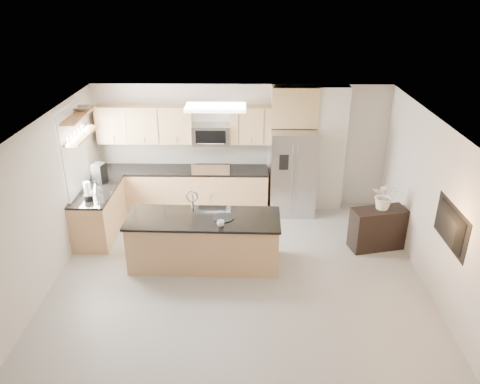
{
  "coord_description": "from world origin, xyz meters",
  "views": [
    {
      "loc": [
        0.13,
        -5.98,
        4.53
      ],
      "look_at": [
        0.01,
        1.3,
        1.16
      ],
      "focal_mm": 35.0,
      "sensor_mm": 36.0,
      "label": 1
    }
  ],
  "objects_px": {
    "television": "(445,226)",
    "bowl": "(81,108)",
    "refrigerator": "(293,172)",
    "blender": "(88,192)",
    "coffee_maker": "(99,174)",
    "cup": "(221,223)",
    "kettle": "(96,188)",
    "credenza": "(378,228)",
    "range": "(212,189)",
    "microwave": "(211,134)",
    "flower_vase": "(386,189)",
    "platter": "(223,218)",
    "island": "(204,240)"
  },
  "relations": [
    {
      "from": "bowl",
      "to": "television",
      "type": "bearing_deg",
      "value": -22.58
    },
    {
      "from": "refrigerator",
      "to": "cup",
      "type": "bearing_deg",
      "value": -120.58
    },
    {
      "from": "blender",
      "to": "flower_vase",
      "type": "xyz_separation_m",
      "value": [
        5.23,
        0.05,
        0.08
      ]
    },
    {
      "from": "microwave",
      "to": "bowl",
      "type": "xyz_separation_m",
      "value": [
        -2.25,
        -0.85,
        0.76
      ]
    },
    {
      "from": "blender",
      "to": "kettle",
      "type": "distance_m",
      "value": 0.3
    },
    {
      "from": "microwave",
      "to": "bowl",
      "type": "bearing_deg",
      "value": -159.31
    },
    {
      "from": "credenza",
      "to": "cup",
      "type": "distance_m",
      "value": 2.97
    },
    {
      "from": "kettle",
      "to": "coffee_maker",
      "type": "height_order",
      "value": "coffee_maker"
    },
    {
      "from": "range",
      "to": "credenza",
      "type": "xyz_separation_m",
      "value": [
        3.1,
        -1.48,
        -0.09
      ]
    },
    {
      "from": "credenza",
      "to": "blender",
      "type": "height_order",
      "value": "blender"
    },
    {
      "from": "credenza",
      "to": "cup",
      "type": "height_order",
      "value": "cup"
    },
    {
      "from": "coffee_maker",
      "to": "flower_vase",
      "type": "distance_m",
      "value": 5.3
    },
    {
      "from": "range",
      "to": "flower_vase",
      "type": "distance_m",
      "value": 3.54
    },
    {
      "from": "cup",
      "to": "coffee_maker",
      "type": "bearing_deg",
      "value": 145.84
    },
    {
      "from": "island",
      "to": "platter",
      "type": "height_order",
      "value": "island"
    },
    {
      "from": "cup",
      "to": "blender",
      "type": "distance_m",
      "value": 2.53
    },
    {
      "from": "bowl",
      "to": "island",
      "type": "bearing_deg",
      "value": -30.38
    },
    {
      "from": "microwave",
      "to": "island",
      "type": "height_order",
      "value": "microwave"
    },
    {
      "from": "refrigerator",
      "to": "kettle",
      "type": "bearing_deg",
      "value": -162.54
    },
    {
      "from": "range",
      "to": "coffee_maker",
      "type": "distance_m",
      "value": 2.3
    },
    {
      "from": "cup",
      "to": "blender",
      "type": "bearing_deg",
      "value": 160.66
    },
    {
      "from": "cup",
      "to": "range",
      "type": "bearing_deg",
      "value": 97.52
    },
    {
      "from": "kettle",
      "to": "coffee_maker",
      "type": "relative_size",
      "value": 0.64
    },
    {
      "from": "coffee_maker",
      "to": "television",
      "type": "relative_size",
      "value": 0.35
    },
    {
      "from": "range",
      "to": "coffee_maker",
      "type": "bearing_deg",
      "value": -161.46
    },
    {
      "from": "range",
      "to": "cup",
      "type": "distance_m",
      "value": 2.4
    },
    {
      "from": "kettle",
      "to": "coffee_maker",
      "type": "xyz_separation_m",
      "value": [
        -0.07,
        0.5,
        0.07
      ]
    },
    {
      "from": "credenza",
      "to": "island",
      "type": "bearing_deg",
      "value": 177.07
    },
    {
      "from": "platter",
      "to": "coffee_maker",
      "type": "bearing_deg",
      "value": 150.65
    },
    {
      "from": "bowl",
      "to": "flower_vase",
      "type": "height_order",
      "value": "bowl"
    },
    {
      "from": "platter",
      "to": "coffee_maker",
      "type": "relative_size",
      "value": 0.92
    },
    {
      "from": "microwave",
      "to": "blender",
      "type": "distance_m",
      "value": 2.69
    },
    {
      "from": "cup",
      "to": "kettle",
      "type": "xyz_separation_m",
      "value": [
        -2.33,
        1.13,
        0.1
      ]
    },
    {
      "from": "coffee_maker",
      "to": "television",
      "type": "xyz_separation_m",
      "value": [
        5.61,
        -2.42,
        0.25
      ]
    },
    {
      "from": "microwave",
      "to": "television",
      "type": "distance_m",
      "value": 4.79
    },
    {
      "from": "island",
      "to": "cup",
      "type": "distance_m",
      "value": 0.64
    },
    {
      "from": "blender",
      "to": "kettle",
      "type": "height_order",
      "value": "blender"
    },
    {
      "from": "blender",
      "to": "cup",
      "type": "bearing_deg",
      "value": -19.34
    },
    {
      "from": "blender",
      "to": "coffee_maker",
      "type": "distance_m",
      "value": 0.79
    },
    {
      "from": "platter",
      "to": "coffee_maker",
      "type": "xyz_separation_m",
      "value": [
        -2.43,
        1.37,
        0.21
      ]
    },
    {
      "from": "island",
      "to": "bowl",
      "type": "bearing_deg",
      "value": 150.78
    },
    {
      "from": "range",
      "to": "cup",
      "type": "height_order",
      "value": "range"
    },
    {
      "from": "microwave",
      "to": "coffee_maker",
      "type": "xyz_separation_m",
      "value": [
        -2.1,
        -0.83,
        -0.53
      ]
    },
    {
      "from": "credenza",
      "to": "television",
      "type": "xyz_separation_m",
      "value": [
        0.41,
        -1.64,
        0.96
      ]
    },
    {
      "from": "platter",
      "to": "kettle",
      "type": "distance_m",
      "value": 2.52
    },
    {
      "from": "blender",
      "to": "coffee_maker",
      "type": "bearing_deg",
      "value": 91.44
    },
    {
      "from": "range",
      "to": "blender",
      "type": "height_order",
      "value": "blender"
    },
    {
      "from": "refrigerator",
      "to": "bowl",
      "type": "distance_m",
      "value": 4.24
    },
    {
      "from": "television",
      "to": "bowl",
      "type": "bearing_deg",
      "value": 67.42
    },
    {
      "from": "cup",
      "to": "coffee_maker",
      "type": "distance_m",
      "value": 2.91
    }
  ]
}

